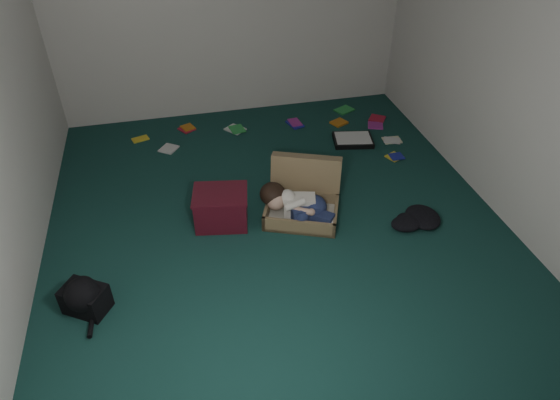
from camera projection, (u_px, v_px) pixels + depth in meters
name	position (u px, v px, depth m)	size (l,w,h in m)	color
floor	(276.00, 221.00, 4.51)	(4.50, 4.50, 0.00)	#143B35
wall_back	(230.00, 3.00, 5.47)	(4.50, 4.50, 0.00)	silver
wall_front	(402.00, 320.00, 1.98)	(4.50, 4.50, 0.00)	silver
wall_right	(512.00, 63.00, 4.09)	(4.50, 4.50, 0.00)	silver
suitcase	(303.00, 198.00, 4.56)	(0.83, 0.82, 0.47)	olive
person	(296.00, 204.00, 4.41)	(0.62, 0.52, 0.29)	white
maroon_bin	(221.00, 208.00, 4.40)	(0.53, 0.45, 0.33)	#4B0F1B
backpack	(85.00, 298.00, 3.63)	(0.39, 0.31, 0.23)	black
clothing_pile	(418.00, 221.00, 4.41)	(0.40, 0.33, 0.13)	black
paper_tray	(353.00, 140.00, 5.61)	(0.48, 0.40, 0.06)	black
book_scatter	(296.00, 131.00, 5.82)	(3.01, 1.35, 0.02)	yellow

